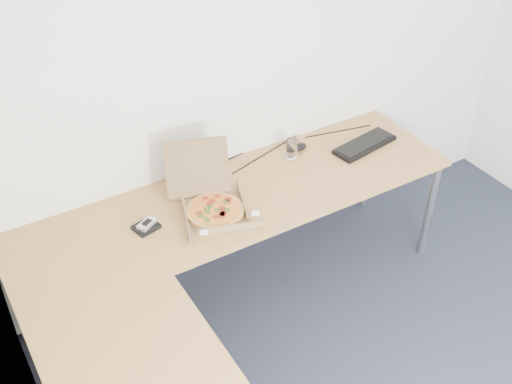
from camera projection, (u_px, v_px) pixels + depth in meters
desk at (222, 269)px, 3.08m from camera, size 2.50×2.20×0.73m
pizza_box at (213, 206)px, 3.36m from camera, size 0.34×0.39×0.34m
drinking_glass at (292, 149)px, 3.77m from camera, size 0.07×0.07×0.12m
keyboard at (364, 145)px, 3.88m from camera, size 0.43×0.21×0.03m
mouse at (298, 147)px, 3.85m from camera, size 0.12×0.10×0.04m
wallet at (146, 227)px, 3.27m from camera, size 0.14×0.13×0.02m
phone at (147, 224)px, 3.26m from camera, size 0.12×0.10×0.02m
cable_bundle at (268, 152)px, 3.83m from camera, size 0.67×0.14×0.01m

